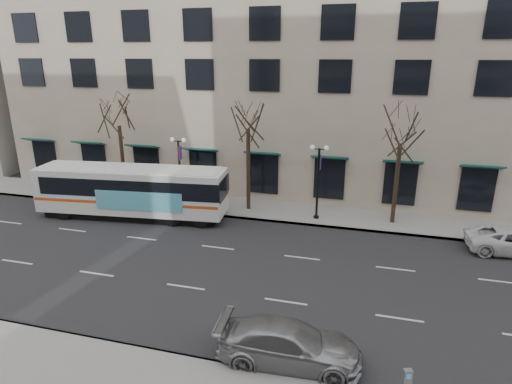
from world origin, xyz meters
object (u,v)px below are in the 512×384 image
(city_bus, at_px, (133,190))
(lamp_post_right, at_px, (318,179))
(tree_far_left, at_px, (118,113))
(pay_station, at_px, (407,379))
(tree_far_mid, at_px, (248,115))
(tree_far_right, at_px, (402,129))
(lamp_post_left, at_px, (180,169))
(silver_car, at_px, (289,344))

(city_bus, bearing_deg, lamp_post_right, 5.79)
(tree_far_left, distance_m, pay_station, 26.21)
(tree_far_mid, xyz_separation_m, lamp_post_right, (5.01, -0.60, -3.96))
(tree_far_right, relative_size, city_bus, 0.61)
(tree_far_left, xyz_separation_m, city_bus, (2.69, -3.26, -4.77))
(tree_far_right, relative_size, pay_station, 6.34)
(lamp_post_left, relative_size, lamp_post_right, 1.00)
(tree_far_mid, relative_size, lamp_post_right, 1.64)
(city_bus, bearing_deg, tree_far_mid, 17.63)
(tree_far_left, xyz_separation_m, lamp_post_left, (5.01, -0.60, -3.75))
(tree_far_right, bearing_deg, city_bus, -169.34)
(lamp_post_left, distance_m, pay_station, 21.57)
(tree_far_mid, relative_size, silver_car, 1.60)
(lamp_post_right, bearing_deg, city_bus, -167.82)
(tree_far_left, height_order, lamp_post_right, tree_far_left)
(tree_far_left, distance_m, lamp_post_left, 6.29)
(tree_far_left, bearing_deg, lamp_post_right, -2.29)
(silver_car, bearing_deg, lamp_post_left, 33.76)
(tree_far_right, bearing_deg, silver_car, -105.31)
(tree_far_right, xyz_separation_m, city_bus, (-17.31, -3.26, -4.49))
(tree_far_mid, height_order, tree_far_right, tree_far_mid)
(pay_station, bearing_deg, tree_far_left, 120.65)
(tree_far_right, xyz_separation_m, lamp_post_right, (-4.99, -0.60, -3.48))
(tree_far_right, xyz_separation_m, lamp_post_left, (-14.99, -0.60, -3.48))
(city_bus, bearing_deg, silver_car, -48.03)
(lamp_post_left, distance_m, city_bus, 3.67)
(city_bus, bearing_deg, lamp_post_left, 42.49)
(lamp_post_left, height_order, lamp_post_right, same)
(tree_far_left, bearing_deg, city_bus, -50.51)
(city_bus, bearing_deg, tree_far_left, 123.09)
(lamp_post_left, distance_m, lamp_post_right, 10.00)
(city_bus, xyz_separation_m, silver_car, (13.21, -11.74, -1.16))
(lamp_post_left, distance_m, silver_car, 18.18)
(tree_far_left, xyz_separation_m, lamp_post_right, (15.01, -0.60, -3.75))
(pay_station, bearing_deg, silver_car, 144.25)
(tree_far_left, relative_size, city_bus, 0.63)
(tree_far_left, distance_m, lamp_post_right, 15.48)
(tree_far_left, height_order, lamp_post_left, tree_far_left)
(tree_far_left, height_order, silver_car, tree_far_left)
(tree_far_right, bearing_deg, lamp_post_left, -177.71)
(lamp_post_left, bearing_deg, tree_far_right, 2.29)
(city_bus, height_order, silver_car, city_bus)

